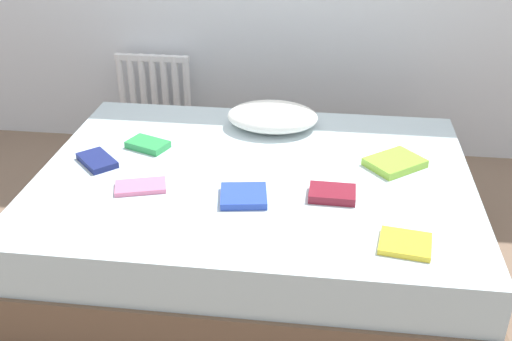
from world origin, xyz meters
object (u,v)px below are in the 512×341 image
Objects in this scene: textbook_yellow at (405,244)px; textbook_green at (148,145)px; textbook_navy at (97,160)px; textbook_maroon at (332,194)px; textbook_blue at (244,196)px; radiator at (154,92)px; pillow at (272,117)px; textbook_pink at (141,187)px; bed at (255,218)px; textbook_lime at (395,163)px.

textbook_green is at bearing 158.51° from textbook_yellow.
textbook_maroon reaches higher than textbook_navy.
textbook_maroon is (1.10, -0.17, 0.00)m from textbook_navy.
textbook_green reaches higher than textbook_blue.
textbook_maroon is (0.37, 0.06, 0.00)m from textbook_blue.
textbook_maroon is at bearing -49.73° from radiator.
pillow is 2.50× the size of textbook_yellow.
textbook_blue is (-0.05, -0.74, -0.05)m from pillow.
textbook_maroon is 0.83m from textbook_pink.
textbook_yellow is at bearing -38.57° from bed.
textbook_blue is 0.46m from textbook_pink.
pillow is (0.85, -0.70, 0.18)m from radiator.
textbook_yellow is 0.90× the size of textbook_navy.
bed is 0.58m from textbook_pink.
textbook_maroon is 0.90× the size of textbook_pink.
textbook_blue is 0.99× the size of textbook_maroon.
bed is 10.54× the size of textbook_yellow.
textbook_navy is at bearing 126.30° from textbook_pink.
pillow is 2.45× the size of textbook_blue.
textbook_pink is (-1.10, 0.29, -0.00)m from textbook_yellow.
pillow reaches higher than textbook_lime.
textbook_navy is 1.07× the size of textbook_maroon.
textbook_pink is at bearing -76.33° from radiator.
textbook_maroon is at bearing 0.17° from textbook_green.
textbook_green reaches higher than textbook_yellow.
textbook_yellow reaches higher than textbook_pink.
textbook_green is (-1.19, 0.68, 0.01)m from textbook_yellow.
textbook_blue is (0.73, -0.23, 0.00)m from textbook_navy.
textbook_lime is 1.17× the size of textbook_navy.
textbook_lime is at bearing 0.79° from textbook_pink.
radiator is 2.05× the size of textbook_lime.
textbook_lime is 1.39m from textbook_navy.
textbook_maroon reaches higher than textbook_yellow.
textbook_lime reaches higher than textbook_blue.
textbook_lime is at bearing 19.85° from textbook_green.
textbook_green reaches higher than bed.
textbook_pink is (0.34, -1.41, 0.12)m from radiator.
textbook_pink reaches higher than bed.
pillow reaches higher than textbook_yellow.
textbook_pink is at bearing 173.78° from textbook_yellow.
textbook_green is 0.40m from textbook_pink.
pillow reaches higher than textbook_blue.
textbook_maroon reaches higher than textbook_pink.
textbook_lime and textbook_maroon have the same top height.
radiator is 1.81m from textbook_lime.
textbook_navy is 0.77m from textbook_blue.
textbook_lime is 1.17m from textbook_pink.
textbook_navy is (-0.77, -0.51, -0.05)m from pillow.
bed is at bearing 7.62° from textbook_pink.
pillow is 0.87m from textbook_pink.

